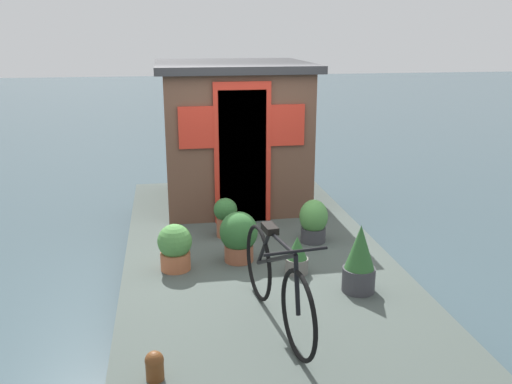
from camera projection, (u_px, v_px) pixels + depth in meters
name	position (u px, v px, depth m)	size (l,w,h in m)	color
ground_plane	(253.00, 275.00, 6.55)	(60.00, 60.00, 0.00)	#384C54
houseboat_deck	(253.00, 260.00, 6.50)	(5.82, 2.90, 0.38)	#424C47
houseboat_cabin	(233.00, 133.00, 7.87)	(2.10, 2.10, 1.98)	brown
bicycle	(276.00, 282.00, 4.61)	(1.71, 0.50, 0.84)	black
potted_plant_mint	(225.00, 216.00, 6.65)	(0.28, 0.28, 0.48)	#935138
potted_plant_lavender	(175.00, 247.00, 5.73)	(0.36, 0.36, 0.49)	#B2603D
potted_plant_sage	(297.00, 256.00, 5.66)	(0.23, 0.23, 0.40)	slate
potted_plant_rosemary	(313.00, 221.00, 6.49)	(0.33, 0.33, 0.51)	#38383D
potted_plant_succulent	(239.00, 236.00, 5.93)	(0.41, 0.41, 0.55)	#935138
potted_plant_geranium	(360.00, 260.00, 5.23)	(0.31, 0.31, 0.67)	#38383D
mooring_bollard	(155.00, 365.00, 3.94)	(0.14, 0.14, 0.22)	brown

